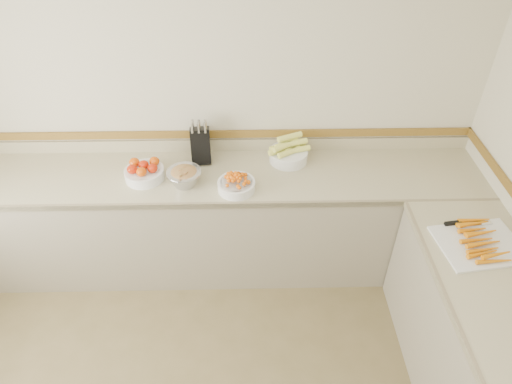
{
  "coord_description": "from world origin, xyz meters",
  "views": [
    {
      "loc": [
        0.3,
        -0.96,
        2.88
      ],
      "look_at": [
        0.35,
        1.35,
        1.0
      ],
      "focal_mm": 32.0,
      "sensor_mm": 36.0,
      "label": 1
    }
  ],
  "objects_px": {
    "tomato_bowl": "(144,172)",
    "cherry_tomato_bowl": "(236,184)",
    "knife_block": "(201,145)",
    "corn_bowl": "(289,152)",
    "cutting_board": "(479,242)",
    "rhubarb_bowl": "(184,176)"
  },
  "relations": [
    {
      "from": "tomato_bowl",
      "to": "rhubarb_bowl",
      "type": "height_order",
      "value": "rhubarb_bowl"
    },
    {
      "from": "tomato_bowl",
      "to": "rhubarb_bowl",
      "type": "xyz_separation_m",
      "value": [
        0.29,
        -0.08,
        0.01
      ]
    },
    {
      "from": "knife_block",
      "to": "cherry_tomato_bowl",
      "type": "relative_size",
      "value": 1.31
    },
    {
      "from": "cherry_tomato_bowl",
      "to": "rhubarb_bowl",
      "type": "relative_size",
      "value": 1.07
    },
    {
      "from": "cherry_tomato_bowl",
      "to": "corn_bowl",
      "type": "height_order",
      "value": "corn_bowl"
    },
    {
      "from": "rhubarb_bowl",
      "to": "cutting_board",
      "type": "bearing_deg",
      "value": -18.8
    },
    {
      "from": "tomato_bowl",
      "to": "cherry_tomato_bowl",
      "type": "bearing_deg",
      "value": -12.4
    },
    {
      "from": "knife_block",
      "to": "cutting_board",
      "type": "xyz_separation_m",
      "value": [
        1.73,
        -0.91,
        -0.12
      ]
    },
    {
      "from": "corn_bowl",
      "to": "rhubarb_bowl",
      "type": "xyz_separation_m",
      "value": [
        -0.75,
        -0.28,
        -0.0
      ]
    },
    {
      "from": "corn_bowl",
      "to": "rhubarb_bowl",
      "type": "relative_size",
      "value": 1.29
    },
    {
      "from": "tomato_bowl",
      "to": "corn_bowl",
      "type": "relative_size",
      "value": 0.89
    },
    {
      "from": "knife_block",
      "to": "cutting_board",
      "type": "height_order",
      "value": "knife_block"
    },
    {
      "from": "corn_bowl",
      "to": "cherry_tomato_bowl",
      "type": "bearing_deg",
      "value": -138.38
    },
    {
      "from": "cherry_tomato_bowl",
      "to": "cutting_board",
      "type": "distance_m",
      "value": 1.57
    },
    {
      "from": "cherry_tomato_bowl",
      "to": "cutting_board",
      "type": "relative_size",
      "value": 0.49
    },
    {
      "from": "cherry_tomato_bowl",
      "to": "rhubarb_bowl",
      "type": "bearing_deg",
      "value": 169.64
    },
    {
      "from": "rhubarb_bowl",
      "to": "cherry_tomato_bowl",
      "type": "bearing_deg",
      "value": -10.36
    },
    {
      "from": "knife_block",
      "to": "cherry_tomato_bowl",
      "type": "distance_m",
      "value": 0.45
    },
    {
      "from": "knife_block",
      "to": "rhubarb_bowl",
      "type": "relative_size",
      "value": 1.4
    },
    {
      "from": "knife_block",
      "to": "rhubarb_bowl",
      "type": "distance_m",
      "value": 0.31
    },
    {
      "from": "knife_block",
      "to": "corn_bowl",
      "type": "xyz_separation_m",
      "value": [
        0.65,
        -0.01,
        -0.07
      ]
    },
    {
      "from": "tomato_bowl",
      "to": "cherry_tomato_bowl",
      "type": "relative_size",
      "value": 1.08
    }
  ]
}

